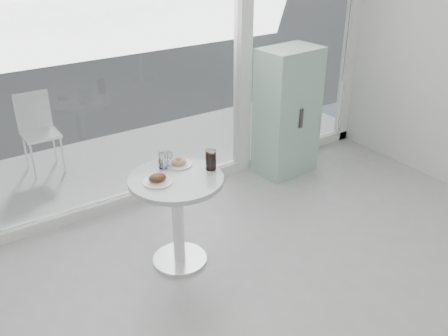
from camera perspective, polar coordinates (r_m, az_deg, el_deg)
storefront at (r=4.63m, az=-6.41°, el=16.61°), size 5.00×0.14×3.00m
main_table at (r=3.86m, az=-5.37°, el=-3.98°), size 0.72×0.72×0.77m
patio_deck at (r=5.81m, az=-9.93°, el=0.98°), size 5.60×1.60×0.05m
mint_cabinet at (r=5.32m, az=7.24°, el=6.36°), size 0.66×0.47×1.36m
patio_chair at (r=5.64m, az=-20.50°, el=4.37°), size 0.37×0.37×0.84m
plate_fritter at (r=3.69m, az=-7.56°, el=-1.27°), size 0.22×0.22×0.07m
plate_donut at (r=3.93m, az=-5.21°, el=0.58°), size 0.21×0.21×0.05m
water_tumbler_a at (r=3.88m, az=-6.94°, el=0.76°), size 0.08×0.08×0.13m
water_tumbler_b at (r=3.91m, az=-6.42°, el=0.93°), size 0.07×0.07×0.12m
cola_glass at (r=3.83m, az=-1.52°, el=0.90°), size 0.08×0.08×0.16m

